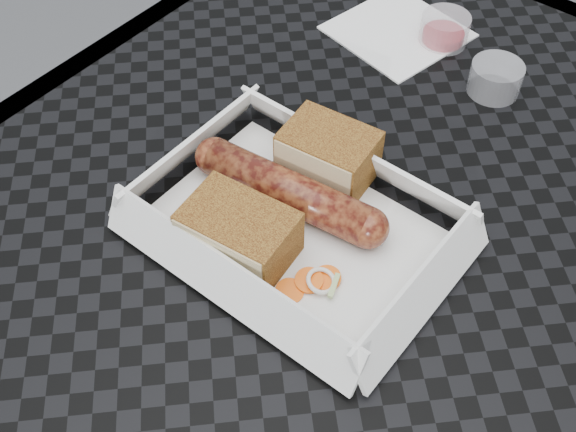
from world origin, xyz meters
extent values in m
cube|color=black|center=(0.00, 0.00, 0.74)|extent=(0.80, 0.80, 0.01)
cube|color=black|center=(-0.39, 0.00, 0.73)|extent=(0.03, 0.80, 0.03)
cylinder|color=black|center=(-0.35, 0.35, 0.36)|extent=(0.03, 0.03, 0.73)
cube|color=white|center=(-0.08, -0.05, 0.75)|extent=(0.22, 0.15, 0.00)
cylinder|color=brown|center=(-0.10, -0.03, 0.77)|extent=(0.15, 0.05, 0.03)
sphere|color=brown|center=(-0.03, -0.02, 0.77)|extent=(0.03, 0.03, 0.03)
sphere|color=brown|center=(-0.18, -0.04, 0.77)|extent=(0.03, 0.03, 0.03)
cube|color=brown|center=(-0.10, 0.02, 0.77)|extent=(0.08, 0.06, 0.05)
cube|color=brown|center=(-0.10, -0.09, 0.77)|extent=(0.09, 0.07, 0.04)
cylinder|color=#EF5A0A|center=(-0.04, -0.08, 0.75)|extent=(0.02, 0.02, 0.00)
torus|color=white|center=(-0.03, -0.08, 0.75)|extent=(0.02, 0.02, 0.00)
cube|color=#B2D17F|center=(-0.03, -0.08, 0.75)|extent=(0.02, 0.02, 0.00)
cube|color=white|center=(-0.16, 0.23, 0.75)|extent=(0.14, 0.14, 0.00)
cylinder|color=maroon|center=(-0.12, 0.25, 0.76)|extent=(0.05, 0.05, 0.03)
cylinder|color=silver|center=(-0.04, 0.21, 0.76)|extent=(0.05, 0.05, 0.03)
camera|label=1|loc=(0.14, -0.33, 1.20)|focal=45.00mm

